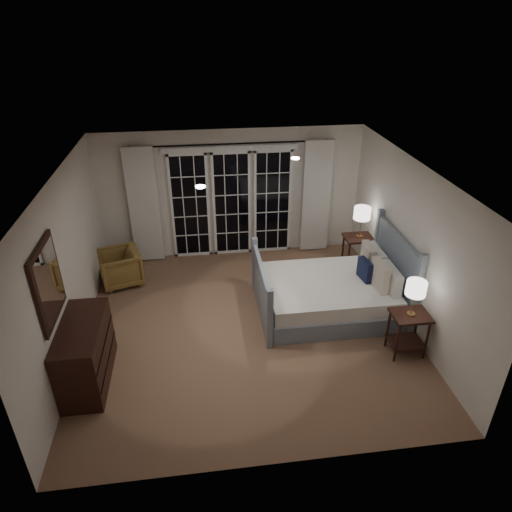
{
  "coord_description": "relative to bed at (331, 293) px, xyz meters",
  "views": [
    {
      "loc": [
        -0.64,
        -5.74,
        4.44
      ],
      "look_at": [
        0.19,
        0.35,
        1.05
      ],
      "focal_mm": 32.0,
      "sensor_mm": 36.0,
      "label": 1
    }
  ],
  "objects": [
    {
      "name": "curtain_right",
      "position": [
        0.23,
        2.12,
        0.82
      ],
      "size": [
        0.55,
        0.1,
        2.25
      ],
      "primitive_type": "cube",
      "color": "silver",
      "rests_on": "curtain_rod"
    },
    {
      "name": "french_doors",
      "position": [
        -1.42,
        2.2,
        0.76
      ],
      "size": [
        2.5,
        0.04,
        2.2
      ],
      "color": "black",
      "rests_on": "wall_back"
    },
    {
      "name": "wall_left",
      "position": [
        -3.92,
        -0.26,
        0.92
      ],
      "size": [
        0.02,
        5.0,
        2.5
      ],
      "primitive_type": "cube",
      "color": "silver",
      "rests_on": "floor"
    },
    {
      "name": "curtain_left",
      "position": [
        -3.07,
        2.12,
        0.82
      ],
      "size": [
        0.55,
        0.1,
        2.25
      ],
      "primitive_type": "cube",
      "color": "silver",
      "rests_on": "curtain_rod"
    },
    {
      "name": "floor",
      "position": [
        -1.42,
        -0.26,
        -0.33
      ],
      "size": [
        5.0,
        5.0,
        0.0
      ],
      "primitive_type": "plane",
      "color": "brown",
      "rests_on": "ground"
    },
    {
      "name": "lamp_right",
      "position": [
        0.84,
        1.19,
        0.84
      ],
      "size": [
        0.3,
        0.3,
        0.58
      ],
      "color": "#B58948",
      "rests_on": "nightstand_right"
    },
    {
      "name": "lamp_left",
      "position": [
        0.77,
        -1.18,
        0.77
      ],
      "size": [
        0.27,
        0.27,
        0.53
      ],
      "color": "#B58948",
      "rests_on": "nightstand_left"
    },
    {
      "name": "wall_back",
      "position": [
        -1.42,
        2.24,
        0.92
      ],
      "size": [
        5.0,
        0.02,
        2.5
      ],
      "primitive_type": "cube",
      "color": "silver",
      "rests_on": "floor"
    },
    {
      "name": "dresser",
      "position": [
        -3.65,
        -1.13,
        0.12
      ],
      "size": [
        0.53,
        1.26,
        0.89
      ],
      "color": "#321610",
      "rests_on": "floor"
    },
    {
      "name": "downlight_a",
      "position": [
        -0.62,
        0.34,
        2.16
      ],
      "size": [
        0.12,
        0.12,
        0.01
      ],
      "primitive_type": "cylinder",
      "color": "white",
      "rests_on": "ceiling"
    },
    {
      "name": "downlight_b",
      "position": [
        -2.02,
        -0.66,
        2.16
      ],
      "size": [
        0.12,
        0.12,
        0.01
      ],
      "primitive_type": "cylinder",
      "color": "white",
      "rests_on": "ceiling"
    },
    {
      "name": "armchair",
      "position": [
        -3.52,
        1.32,
        -0.01
      ],
      "size": [
        0.87,
        0.85,
        0.64
      ],
      "primitive_type": "imported",
      "rotation": [
        0.0,
        0.0,
        -1.29
      ],
      "color": "brown",
      "rests_on": "floor"
    },
    {
      "name": "mirror",
      "position": [
        -3.88,
        -1.13,
        1.22
      ],
      "size": [
        0.05,
        0.85,
        1.0
      ],
      "color": "#321610",
      "rests_on": "wall_left"
    },
    {
      "name": "ceiling",
      "position": [
        -1.42,
        -0.26,
        2.17
      ],
      "size": [
        5.0,
        5.0,
        0.0
      ],
      "primitive_type": "plane",
      "rotation": [
        3.14,
        0.0,
        0.0
      ],
      "color": "silver",
      "rests_on": "wall_back"
    },
    {
      "name": "wall_right",
      "position": [
        1.08,
        -0.26,
        0.92
      ],
      "size": [
        0.02,
        5.0,
        2.5
      ],
      "primitive_type": "cube",
      "color": "silver",
      "rests_on": "floor"
    },
    {
      "name": "curtain_rod",
      "position": [
        -1.42,
        2.14,
        1.92
      ],
      "size": [
        3.5,
        0.03,
        0.03
      ],
      "primitive_type": "cylinder",
      "rotation": [
        0.0,
        1.57,
        0.0
      ],
      "color": "black",
      "rests_on": "wall_back"
    },
    {
      "name": "nightstand_left",
      "position": [
        0.77,
        -1.18,
        0.12
      ],
      "size": [
        0.52,
        0.41,
        0.67
      ],
      "color": "#321610",
      "rests_on": "floor"
    },
    {
      "name": "wall_front",
      "position": [
        -1.42,
        -2.76,
        0.92
      ],
      "size": [
        5.0,
        0.02,
        2.5
      ],
      "primitive_type": "cube",
      "color": "silver",
      "rests_on": "floor"
    },
    {
      "name": "bed",
      "position": [
        0.0,
        0.0,
        0.0
      ],
      "size": [
        2.23,
        1.6,
        1.3
      ],
      "color": "gray",
      "rests_on": "floor"
    },
    {
      "name": "nightstand_right",
      "position": [
        0.84,
        1.19,
        0.14
      ],
      "size": [
        0.54,
        0.43,
        0.7
      ],
      "color": "#321610",
      "rests_on": "floor"
    }
  ]
}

